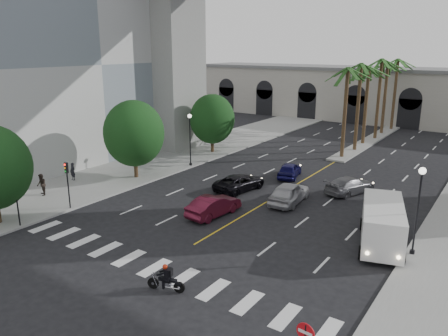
% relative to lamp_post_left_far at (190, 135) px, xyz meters
% --- Properties ---
extents(ground, '(140.00, 140.00, 0.00)m').
position_rel_lamp_post_left_far_xyz_m(ground, '(11.40, -16.00, -3.22)').
color(ground, black).
rests_on(ground, ground).
extents(sidewalk_left, '(8.00, 100.00, 0.15)m').
position_rel_lamp_post_left_far_xyz_m(sidewalk_left, '(-3.60, -1.00, -3.15)').
color(sidewalk_left, gray).
rests_on(sidewalk_left, ground).
extents(median, '(2.00, 24.00, 0.20)m').
position_rel_lamp_post_left_far_xyz_m(median, '(11.40, 22.00, -3.12)').
color(median, gray).
rests_on(median, ground).
extents(building_left, '(16.50, 32.50, 20.60)m').
position_rel_lamp_post_left_far_xyz_m(building_left, '(-15.60, -4.00, 7.09)').
color(building_left, '#B9B9B5').
rests_on(building_left, ground).
extents(pier_building, '(71.00, 10.50, 8.50)m').
position_rel_lamp_post_left_far_xyz_m(pier_building, '(11.40, 39.00, 1.04)').
color(pier_building, '#B4ADA2').
rests_on(pier_building, ground).
extents(palm_a, '(3.20, 3.20, 10.30)m').
position_rel_lamp_post_left_far_xyz_m(palm_a, '(11.40, 12.00, 5.88)').
color(palm_a, '#47331E').
rests_on(palm_a, ground).
extents(palm_b, '(3.20, 3.20, 10.60)m').
position_rel_lamp_post_left_far_xyz_m(palm_b, '(11.50, 16.00, 6.15)').
color(palm_b, '#47331E').
rests_on(palm_b, ground).
extents(palm_c, '(3.20, 3.20, 10.10)m').
position_rel_lamp_post_left_far_xyz_m(palm_c, '(11.20, 20.00, 5.69)').
color(palm_c, '#47331E').
rests_on(palm_c, ground).
extents(palm_d, '(3.20, 3.20, 10.90)m').
position_rel_lamp_post_left_far_xyz_m(palm_d, '(11.55, 24.00, 6.43)').
color(palm_d, '#47331E').
rests_on(palm_d, ground).
extents(palm_e, '(3.20, 3.20, 10.40)m').
position_rel_lamp_post_left_far_xyz_m(palm_e, '(11.30, 28.00, 5.97)').
color(palm_e, '#47331E').
rests_on(palm_e, ground).
extents(palm_f, '(3.20, 3.20, 10.70)m').
position_rel_lamp_post_left_far_xyz_m(palm_f, '(11.60, 32.00, 6.24)').
color(palm_f, '#47331E').
rests_on(palm_f, ground).
extents(street_tree_mid, '(5.44, 5.44, 7.21)m').
position_rel_lamp_post_left_far_xyz_m(street_tree_mid, '(-1.60, -6.00, 0.99)').
color(street_tree_mid, '#382616').
rests_on(street_tree_mid, ground).
extents(street_tree_far, '(5.04, 5.04, 6.68)m').
position_rel_lamp_post_left_far_xyz_m(street_tree_far, '(-1.60, 6.00, 0.68)').
color(street_tree_far, '#382616').
rests_on(street_tree_far, ground).
extents(lamp_post_left_far, '(0.40, 0.40, 5.35)m').
position_rel_lamp_post_left_far_xyz_m(lamp_post_left_far, '(0.00, 0.00, 0.00)').
color(lamp_post_left_far, black).
rests_on(lamp_post_left_far, ground).
extents(lamp_post_right, '(0.40, 0.40, 5.35)m').
position_rel_lamp_post_left_far_xyz_m(lamp_post_right, '(22.80, -8.00, 0.00)').
color(lamp_post_right, black).
rests_on(lamp_post_right, ground).
extents(traffic_signal_near, '(0.25, 0.18, 3.65)m').
position_rel_lamp_post_left_far_xyz_m(traffic_signal_near, '(0.10, -18.50, -0.71)').
color(traffic_signal_near, black).
rests_on(traffic_signal_near, ground).
extents(traffic_signal_far, '(0.25, 0.18, 3.65)m').
position_rel_lamp_post_left_far_xyz_m(traffic_signal_far, '(0.10, -14.50, -0.71)').
color(traffic_signal_far, black).
rests_on(traffic_signal_far, ground).
extents(motorcycle_rider, '(1.93, 0.76, 1.44)m').
position_rel_lamp_post_left_far_xyz_m(motorcycle_rider, '(13.54, -18.87, -2.57)').
color(motorcycle_rider, black).
rests_on(motorcycle_rider, ground).
extents(car_a, '(2.35, 5.02, 1.66)m').
position_rel_lamp_post_left_far_xyz_m(car_a, '(12.90, -3.97, -2.39)').
color(car_a, '#A1A2A6').
rests_on(car_a, ground).
extents(car_b, '(2.03, 4.66, 1.49)m').
position_rel_lamp_post_left_far_xyz_m(car_b, '(9.62, -9.40, -2.48)').
color(car_b, '#521022').
rests_on(car_b, ground).
extents(car_c, '(3.00, 5.20, 1.36)m').
position_rel_lamp_post_left_far_xyz_m(car_c, '(8.08, -3.51, -2.54)').
color(car_c, black).
rests_on(car_c, ground).
extents(car_d, '(3.54, 5.15, 1.38)m').
position_rel_lamp_post_left_far_xyz_m(car_d, '(16.05, 0.96, -2.53)').
color(car_d, slate).
rests_on(car_d, ground).
extents(car_e, '(2.60, 4.39, 1.40)m').
position_rel_lamp_post_left_far_xyz_m(car_e, '(9.90, 2.26, -2.52)').
color(car_e, '#110F48').
rests_on(car_e, ground).
extents(cargo_van, '(3.94, 6.56, 2.63)m').
position_rel_lamp_post_left_far_xyz_m(cargo_van, '(20.91, -7.72, -1.76)').
color(cargo_van, silver).
rests_on(cargo_van, ground).
extents(pedestrian_a, '(0.59, 0.40, 1.58)m').
position_rel_lamp_post_left_far_xyz_m(pedestrian_a, '(-5.60, -9.89, -2.28)').
color(pedestrian_a, black).
rests_on(pedestrian_a, sidewalk_left).
extents(pedestrian_b, '(1.07, 0.99, 1.77)m').
position_rel_lamp_post_left_far_xyz_m(pedestrian_b, '(-4.16, -13.96, -2.19)').
color(pedestrian_b, black).
rests_on(pedestrian_b, sidewalk_left).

